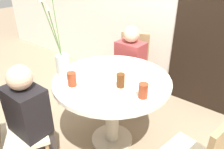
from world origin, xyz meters
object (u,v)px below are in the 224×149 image
drink_glass_2 (72,79)px  flower_vase (61,60)px  drink_glass_1 (121,80)px  drink_glass_0 (143,91)px  person_guest (130,69)px  chair_near_front (10,130)px  side_plate (102,61)px  person_woman (30,125)px  chair_right_flank (133,63)px  birthday_cake (105,75)px

drink_glass_2 → flower_vase: bearing=166.2°
drink_glass_1 → drink_glass_2: size_ratio=1.01×
drink_glass_0 → person_guest: 1.11m
chair_near_front → side_plate: (0.09, 1.07, 0.27)m
person_guest → person_woman: 1.43m
chair_right_flank → person_guest: size_ratio=0.85×
drink_glass_1 → chair_near_front: bearing=-125.9°
side_plate → birthday_cake: bearing=-43.8°
drink_glass_1 → flower_vase: bearing=-158.4°
chair_near_front → birthday_cake: size_ratio=4.31×
side_plate → drink_glass_0: 0.78m
chair_right_flank → flower_vase: size_ratio=1.19×
drink_glass_0 → chair_right_flank: bearing=127.4°
person_woman → side_plate: bearing=88.8°
flower_vase → drink_glass_2: flower_vase is taller
chair_right_flank → drink_glass_0: (0.74, -0.97, 0.33)m
flower_vase → drink_glass_2: size_ratio=6.11×
chair_right_flank → drink_glass_0: 1.26m
person_woman → drink_glass_1: bearing=52.1°
person_guest → person_woman: bearing=-92.1°
drink_glass_0 → chair_near_front: bearing=-136.6°
birthday_cake → drink_glass_0: bearing=-6.7°
chair_right_flank → birthday_cake: chair_right_flank is taller
flower_vase → person_guest: bearing=85.4°
birthday_cake → person_woman: (-0.29, -0.66, -0.31)m
drink_glass_2 → drink_glass_0: bearing=21.5°
flower_vase → drink_glass_0: size_ratio=6.08×
chair_near_front → drink_glass_1: 1.01m
birthday_cake → drink_glass_0: size_ratio=1.68×
birthday_cake → flower_vase: size_ratio=0.28×
side_plate → drink_glass_0: bearing=-23.8°
chair_right_flank → side_plate: 0.71m
chair_near_front → birthday_cake: 0.93m
person_guest → drink_glass_1: bearing=-61.1°
side_plate → drink_glass_1: bearing=-31.9°
flower_vase → side_plate: 0.53m
chair_near_front → side_plate: 1.11m
chair_right_flank → person_guest: person_guest is taller
flower_vase → side_plate: flower_vase is taller
flower_vase → drink_glass_2: 0.22m
birthday_cake → drink_glass_1: drink_glass_1 is taller
birthday_cake → drink_glass_0: drink_glass_0 is taller
drink_glass_0 → person_guest: (-0.68, 0.82, -0.34)m
chair_right_flank → drink_glass_1: chair_right_flank is taller
side_plate → drink_glass_1: size_ratio=1.50×
flower_vase → person_guest: size_ratio=0.71×
drink_glass_2 → person_guest: (-0.10, 1.05, -0.34)m
flower_vase → person_woman: size_ratio=0.71×
flower_vase → drink_glass_1: flower_vase is taller
birthday_cake → drink_glass_2: drink_glass_2 is taller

